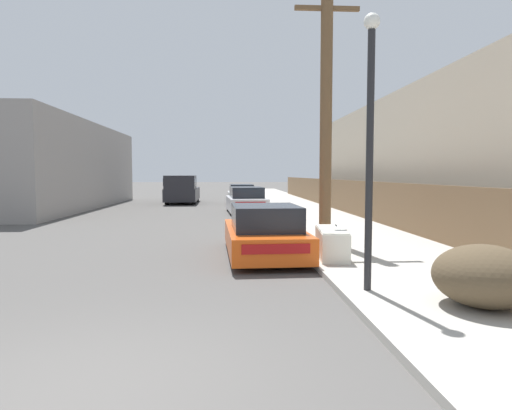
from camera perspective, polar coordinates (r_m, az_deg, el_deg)
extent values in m
plane|color=#4F4C49|center=(4.83, -20.91, -21.22)|extent=(220.00, 220.00, 0.00)
cube|color=#ADA89E|center=(28.02, 4.56, -0.14)|extent=(4.20, 63.00, 0.12)
cube|color=silver|center=(10.67, 9.43, -4.75)|extent=(0.80, 1.88, 0.63)
cube|color=white|center=(10.63, 9.45, -3.00)|extent=(0.77, 1.81, 0.03)
cube|color=#333335|center=(11.20, 9.96, -2.51)|extent=(0.05, 0.20, 0.02)
cube|color=gray|center=(10.92, 9.27, -2.72)|extent=(0.62, 0.14, 0.01)
cube|color=gray|center=(10.36, 9.63, -3.08)|extent=(0.62, 0.14, 0.01)
cube|color=#E05114|center=(11.30, 0.97, -4.26)|extent=(1.94, 4.32, 0.57)
cube|color=black|center=(10.85, 1.21, -1.55)|extent=(1.61, 2.10, 0.57)
cube|color=#B21414|center=(9.18, 2.52, -5.52)|extent=(1.39, 0.08, 0.20)
cylinder|color=black|center=(12.56, -3.24, -3.97)|extent=(0.22, 0.63, 0.62)
cylinder|color=black|center=(12.72, 3.74, -3.88)|extent=(0.22, 0.63, 0.62)
cylinder|color=black|center=(9.95, -2.58, -6.05)|extent=(0.22, 0.63, 0.62)
cylinder|color=black|center=(10.15, 6.18, -5.87)|extent=(0.22, 0.63, 0.62)
cube|color=silver|center=(23.68, -1.26, 0.15)|extent=(2.10, 4.51, 0.69)
cube|color=black|center=(23.47, -1.22, 1.61)|extent=(1.73, 2.56, 0.54)
cube|color=#B21414|center=(21.47, -0.68, 0.08)|extent=(1.44, 0.11, 0.24)
cylinder|color=black|center=(24.99, -3.40, -0.07)|extent=(0.23, 0.61, 0.60)
cylinder|color=black|center=(25.14, 0.27, -0.04)|extent=(0.23, 0.61, 0.60)
cylinder|color=black|center=(22.27, -2.98, -0.55)|extent=(0.23, 0.61, 0.60)
cylinder|color=black|center=(22.44, 1.13, -0.52)|extent=(0.23, 0.61, 0.60)
cube|color=silver|center=(30.84, -1.85, 1.02)|extent=(1.84, 4.68, 0.67)
cube|color=black|center=(30.63, -1.84, 2.11)|extent=(1.55, 2.63, 0.52)
cube|color=#B21414|center=(28.50, -1.61, 1.02)|extent=(1.35, 0.06, 0.23)
cylinder|color=black|center=(32.26, -3.31, 0.86)|extent=(0.21, 0.65, 0.64)
cylinder|color=black|center=(32.33, -0.66, 0.88)|extent=(0.21, 0.65, 0.64)
cylinder|color=black|center=(29.38, -3.16, 0.57)|extent=(0.21, 0.65, 0.64)
cylinder|color=black|center=(29.46, -0.26, 0.58)|extent=(0.21, 0.65, 0.64)
cube|color=#232328|center=(32.25, -9.15, 1.35)|extent=(2.12, 5.46, 0.84)
cube|color=#232328|center=(30.74, -9.42, 2.83)|extent=(1.98, 2.46, 0.88)
cube|color=black|center=(30.74, -9.42, 2.88)|extent=(2.02, 2.41, 0.48)
cylinder|color=black|center=(30.51, -7.78, 0.82)|extent=(0.27, 0.81, 0.81)
cylinder|color=black|center=(30.68, -11.07, 0.80)|extent=(0.27, 0.81, 0.81)
cylinder|color=black|center=(33.88, -7.40, 1.13)|extent=(0.27, 0.81, 0.81)
cylinder|color=black|center=(34.03, -10.37, 1.11)|extent=(0.27, 0.81, 0.81)
cylinder|color=brown|center=(13.11, 8.74, 11.20)|extent=(0.34, 0.34, 7.17)
cube|color=brown|center=(13.77, 8.88, 23.12)|extent=(1.80, 0.12, 0.12)
cylinder|color=#232326|center=(7.64, 14.00, 5.20)|extent=(0.12, 0.12, 4.20)
sphere|color=white|center=(8.01, 14.29, 21.36)|extent=(0.26, 0.26, 0.26)
ellipsoid|color=brown|center=(7.40, 26.65, -7.91)|extent=(1.43, 1.48, 0.90)
cube|color=brown|center=(24.24, 10.55, 1.22)|extent=(0.08, 41.57, 1.60)
cube|color=gray|center=(30.16, -25.38, 4.42)|extent=(7.00, 18.59, 5.00)
cube|color=beige|center=(22.27, 22.93, 5.36)|extent=(6.00, 21.47, 5.43)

